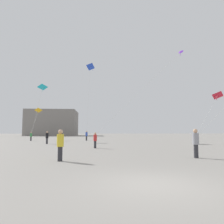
# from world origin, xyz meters

# --- Properties ---
(ground_plane) EXTENTS (300.00, 300.00, 0.00)m
(ground_plane) POSITION_xyz_m (0.00, 0.00, 0.00)
(ground_plane) COLOR gray
(person_in_yellow) EXTENTS (0.39, 0.39, 1.78)m
(person_in_yellow) POSITION_xyz_m (-3.86, 5.57, 0.98)
(person_in_yellow) COLOR #2D2D33
(person_in_yellow) RESTS_ON ground_plane
(person_in_green) EXTENTS (0.34, 0.34, 1.58)m
(person_in_green) POSITION_xyz_m (-13.36, 31.55, 0.87)
(person_in_green) COLOR #2D2D33
(person_in_green) RESTS_ON ground_plane
(person_in_grey) EXTENTS (0.40, 0.40, 1.84)m
(person_in_grey) POSITION_xyz_m (4.49, 6.36, 1.01)
(person_in_grey) COLOR #2D2D33
(person_in_grey) RESTS_ON ground_plane
(person_in_blue) EXTENTS (0.39, 0.39, 1.78)m
(person_in_blue) POSITION_xyz_m (-3.61, 31.77, 0.98)
(person_in_blue) COLOR #2D2D33
(person_in_blue) RESTS_ON ground_plane
(person_in_black) EXTENTS (0.37, 0.37, 1.70)m
(person_in_black) POSITION_xyz_m (-8.40, 22.05, 0.93)
(person_in_black) COLOR #2D2D33
(person_in_black) RESTS_ON ground_plane
(person_in_red) EXTENTS (0.34, 0.34, 1.58)m
(person_in_red) POSITION_xyz_m (-1.94, 14.51, 0.86)
(person_in_red) COLOR #2D2D33
(person_in_red) RESTS_ON ground_plane
(kite_crimson_delta) EXTENTS (11.04, 14.73, 5.67)m
(kite_crimson_delta) POSITION_xyz_m (14.40, 20.12, 6.46)
(kite_crimson_delta) COLOR red
(kite_cyan_delta) EXTENTS (2.56, 0.81, 8.74)m
(kite_cyan_delta) POSITION_xyz_m (-11.59, 31.43, 9.53)
(kite_cyan_delta) COLOR #1EB2C6
(kite_amber_delta) EXTENTS (1.20, 4.11, 4.88)m
(kite_amber_delta) POSITION_xyz_m (-13.25, 35.33, 5.75)
(kite_amber_delta) COLOR yellow
(kite_violet_diamond) EXTENTS (12.30, 6.95, 11.83)m
(kite_violet_diamond) POSITION_xyz_m (9.40, 20.72, 12.30)
(kite_violet_diamond) COLOR purple
(kite_cobalt_delta) EXTENTS (1.55, 1.65, 12.76)m
(kite_cobalt_delta) POSITION_xyz_m (-3.02, 31.32, 13.39)
(kite_cobalt_delta) COLOR blue
(building_left_hall) EXTENTS (18.35, 16.82, 9.79)m
(building_left_hall) POSITION_xyz_m (-19.00, 78.32, 4.89)
(building_left_hall) COLOR gray
(building_left_hall) RESTS_ON ground_plane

